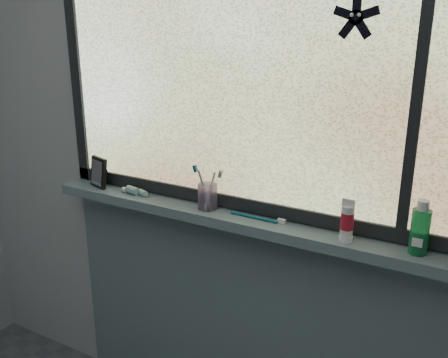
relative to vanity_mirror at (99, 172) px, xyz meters
name	(u,v)px	position (x,y,z in m)	size (l,w,h in m)	color
wall_back	(241,150)	(0.65, 0.08, 0.17)	(3.00, 0.01, 2.50)	#9EA3A8
windowsill	(231,219)	(0.65, 0.00, -0.08)	(1.62, 0.14, 0.04)	slate
sill_apron	(237,327)	(0.65, 0.06, -0.59)	(1.62, 0.02, 0.98)	slate
window_pane	(239,74)	(0.65, 0.06, 0.45)	(1.50, 0.01, 1.00)	silver
frame_bottom	(237,202)	(0.65, 0.05, -0.03)	(1.60, 0.03, 0.05)	black
frame_left	(76,64)	(-0.13, 0.05, 0.45)	(0.05, 0.03, 1.10)	black
frame_mullion	(419,85)	(1.25, 0.05, 0.45)	(0.04, 0.03, 1.00)	black
starfish_sticker	(356,17)	(1.05, 0.04, 0.64)	(0.15, 0.02, 0.15)	black
vanity_mirror	(99,172)	(0.00, 0.00, 0.00)	(0.10, 0.05, 0.13)	black
toothpaste_tube	(136,191)	(0.20, 0.00, -0.05)	(0.18, 0.04, 0.03)	silver
toothbrush_cup	(208,196)	(0.54, 0.01, -0.02)	(0.07, 0.07, 0.10)	#A48DBB
toothbrush_lying	(254,216)	(0.74, 0.01, -0.06)	(0.23, 0.02, 0.02)	#0B5168
mouthwash_bottle	(420,227)	(1.31, 0.01, 0.02)	(0.06, 0.06, 0.14)	#1C914D
cream_tube	(347,219)	(1.09, -0.02, 0.01)	(0.04, 0.04, 0.10)	silver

